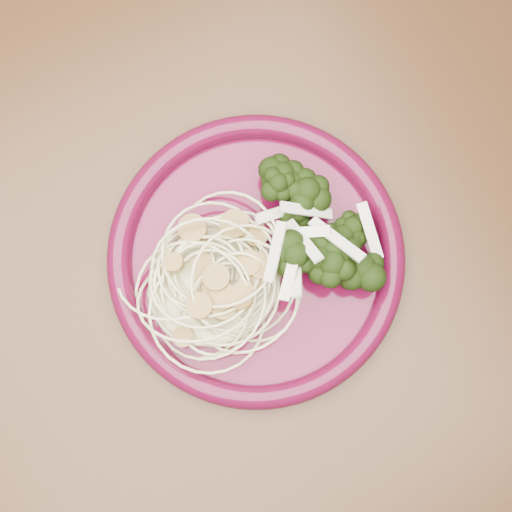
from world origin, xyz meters
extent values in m
plane|color=brown|center=(0.00, 0.00, 0.00)|extent=(3.50, 3.50, 0.00)
cube|color=#472814|center=(0.00, 0.00, 0.73)|extent=(1.20, 0.80, 0.04)
cylinder|color=#540826|center=(0.01, -0.03, 0.75)|extent=(0.27, 0.27, 0.01)
torus|color=#540B27|center=(0.01, -0.03, 0.76)|extent=(0.28, 0.28, 0.02)
ellipsoid|color=beige|center=(-0.03, -0.03, 0.77)|extent=(0.13, 0.11, 0.03)
ellipsoid|color=black|center=(0.07, -0.02, 0.78)|extent=(0.09, 0.14, 0.05)
camera|label=1|loc=(-0.03, -0.11, 1.35)|focal=50.00mm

